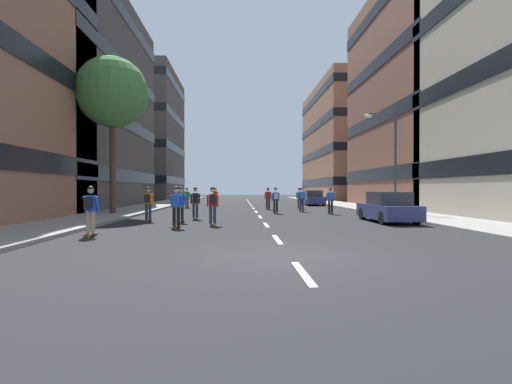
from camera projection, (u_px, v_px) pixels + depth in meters
The scene contains 25 objects.
ground_plane at pixel (253, 208), 32.91m from camera, with size 140.41×140.41×0.00m, color black.
sidewalk_left at pixel (153, 206), 35.40m from camera, with size 3.62×64.35×0.14m, color gray.
sidewalk_right at pixel (348, 205), 36.26m from camera, with size 3.62×64.35×0.14m, color gray.
lane_markings at pixel (253, 208), 32.51m from camera, with size 0.16×52.20×0.01m.
building_left_mid at pixel (49, 100), 32.95m from camera, with size 13.50×21.12×18.59m.
building_left_far at pixel (134, 136), 59.59m from camera, with size 13.50×17.49×19.73m.
building_right_mid at pixel (446, 98), 34.60m from camera, with size 13.50×17.23×19.75m.
building_right_far at pixel (356, 143), 61.26m from camera, with size 13.50×23.82×18.03m.
parked_car_near at pixel (313, 198), 38.38m from camera, with size 1.82×4.40×1.52m.
parked_car_mid at pixel (388, 208), 19.07m from camera, with size 1.82×4.40×1.52m.
street_tree_near at pixel (112, 93), 23.92m from camera, with size 4.44×4.44×9.88m.
streetlamp_right at pixel (390, 151), 24.49m from camera, with size 2.13×0.30×6.50m.
skater_0 at pixel (215, 196), 36.54m from camera, with size 0.54×0.90×1.78m.
skater_1 at pixel (299, 197), 31.40m from camera, with size 0.55×0.91×1.78m.
skater_2 at pixel (181, 203), 18.66m from camera, with size 0.56×0.92×1.78m.
skater_3 at pixel (302, 198), 27.53m from camera, with size 0.54×0.91×1.78m.
skater_4 at pixel (276, 199), 25.34m from camera, with size 0.55×0.91×1.78m.
skater_5 at pixel (148, 202), 19.13m from camera, with size 0.54×0.91×1.78m.
skater_6 at pixel (176, 205), 16.09m from camera, with size 0.56×0.92×1.78m.
skater_7 at pixel (195, 201), 20.74m from camera, with size 0.56×0.92×1.78m.
skater_8 at pixel (187, 197), 32.48m from camera, with size 0.57×0.92×1.78m.
skater_9 at pixel (268, 197), 30.32m from camera, with size 0.55×0.91×1.78m.
skater_10 at pixel (213, 203), 17.19m from camera, with size 0.55×0.92×1.78m.
skater_11 at pixel (90, 208), 13.26m from camera, with size 0.55×0.91×1.78m.
skater_12 at pixel (331, 199), 24.82m from camera, with size 0.54×0.90×1.78m.
Camera 1 is at (-1.29, -9.47, 1.69)m, focal length 26.54 mm.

